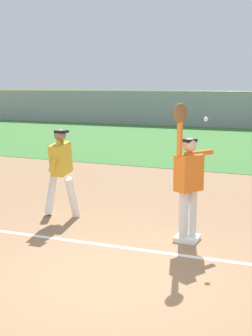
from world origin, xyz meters
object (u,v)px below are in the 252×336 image
Objects in this scene: runner at (61,167)px; baseball at (206,119)px; parked_car_red at (198,113)px; fielder at (188,175)px; first_base at (187,238)px.

runner is 3.02m from baseball.
baseball is 24.93m from parked_car_red.
baseball is (0.19, 0.32, 0.88)m from fielder.
fielder is 1.33× the size of runner.
runner is at bearing 178.15° from baseball.
fielder is 0.52× the size of parked_car_red.
baseball reaches higher than first_base.
first_base is 2.87m from runner.
first_base is at bearing -93.76° from fielder.
parked_car_red is at bearing 105.24° from baseball.
fielder reaches higher than runner.
parked_car_red is at bearing 104.67° from first_base.
runner is at bearing -81.35° from parked_car_red.
fielder is 25.16m from parked_car_red.
parked_car_red is (-6.55, 24.02, -1.33)m from baseball.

